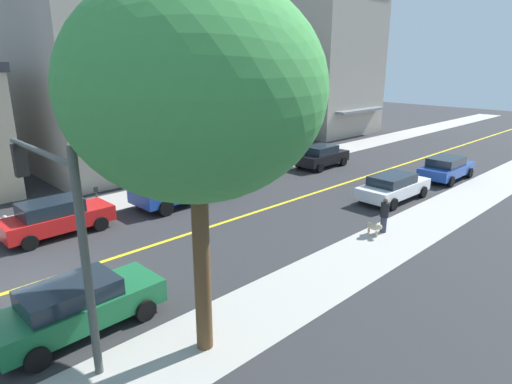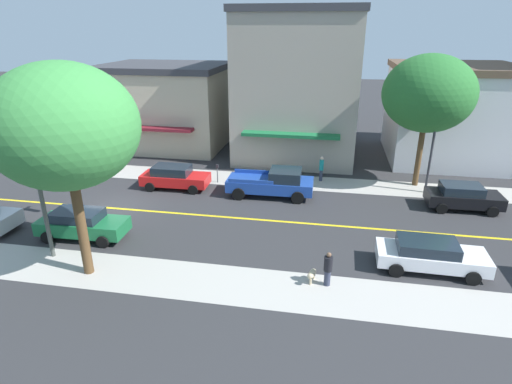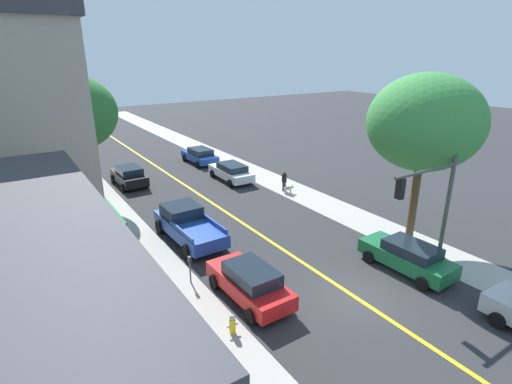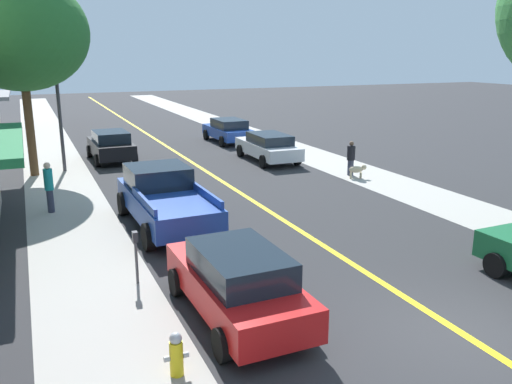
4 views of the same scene
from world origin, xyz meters
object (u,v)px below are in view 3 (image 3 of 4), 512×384
at_px(small_dog, 289,188).
at_px(parking_meter, 190,266).
at_px(red_sedan_left_curb, 250,282).
at_px(street_tree_left_near, 425,123).
at_px(blue_sedan_right_curb, 200,155).
at_px(street_lamp, 95,138).
at_px(pedestrian_black_shirt, 284,181).
at_px(pedestrian_teal_shirt, 113,219).
at_px(blue_pickup_truck, 188,224).
at_px(green_sedan_right_curb, 407,256).
at_px(street_tree_right_corner, 72,113).
at_px(traffic_light_mast, 432,199).
at_px(white_sedan_right_curb, 231,171).
at_px(fire_hydrant, 232,324).
at_px(black_sedan_left_curb, 129,176).

bearing_deg(small_dog, parking_meter, -133.30).
distance_m(red_sedan_left_curb, small_dog, 13.76).
bearing_deg(street_tree_left_near, blue_sedan_right_curb, 97.44).
bearing_deg(street_lamp, parking_meter, -87.45).
bearing_deg(street_lamp, blue_sedan_right_curb, 24.74).
relative_size(blue_sedan_right_curb, small_dog, 5.47).
height_order(pedestrian_black_shirt, pedestrian_teal_shirt, pedestrian_teal_shirt).
relative_size(blue_pickup_truck, small_dog, 6.72).
bearing_deg(small_dog, green_sedan_right_curb, -85.67).
distance_m(street_tree_right_corner, green_sedan_right_curb, 22.26).
relative_size(street_tree_left_near, traffic_light_mast, 1.64).
distance_m(traffic_light_mast, white_sedan_right_curb, 17.83).
height_order(parking_meter, pedestrian_teal_shirt, pedestrian_teal_shirt).
bearing_deg(white_sedan_right_curb, pedestrian_black_shirt, -154.23).
distance_m(green_sedan_right_curb, small_dog, 12.19).
bearing_deg(white_sedan_right_curb, fire_hydrant, 151.49).
height_order(street_tree_right_corner, fire_hydrant, street_tree_right_corner).
height_order(street_tree_right_corner, black_sedan_left_curb, street_tree_right_corner).
height_order(blue_pickup_truck, small_dog, blue_pickup_truck).
bearing_deg(parking_meter, street_lamp, 92.55).
distance_m(street_tree_left_near, blue_sedan_right_curb, 22.39).
bearing_deg(street_lamp, green_sedan_right_curb, -62.42).
distance_m(traffic_light_mast, green_sedan_right_curb, 3.04).
bearing_deg(street_tree_right_corner, pedestrian_teal_shirt, -86.77).
distance_m(street_lamp, black_sedan_left_curb, 4.59).
distance_m(parking_meter, street_lamp, 14.56).
xyz_separation_m(fire_hydrant, pedestrian_teal_shirt, (-1.46, 11.29, 0.56)).
bearing_deg(white_sedan_right_curb, red_sedan_left_curb, 154.07).
height_order(street_lamp, pedestrian_black_shirt, street_lamp).
bearing_deg(fire_hydrant, pedestrian_teal_shirt, 97.38).
relative_size(pedestrian_black_shirt, small_dog, 1.91).
bearing_deg(green_sedan_right_curb, fire_hydrant, 84.48).
relative_size(street_tree_right_corner, traffic_light_mast, 1.57).
bearing_deg(parking_meter, pedestrian_black_shirt, 34.93).
height_order(fire_hydrant, small_dog, fire_hydrant).
bearing_deg(blue_pickup_truck, black_sedan_left_curb, -1.19).
xyz_separation_m(parking_meter, pedestrian_black_shirt, (11.33, 7.91, -0.06)).
relative_size(street_tree_left_near, red_sedan_left_curb, 2.01).
distance_m(fire_hydrant, small_dog, 16.10).
height_order(green_sedan_right_curb, black_sedan_left_curb, black_sedan_left_curb).
xyz_separation_m(traffic_light_mast, street_lamp, (-10.53, 19.27, 0.62)).
distance_m(parking_meter, small_dog, 13.40).
bearing_deg(pedestrian_teal_shirt, pedestrian_black_shirt, 35.20).
xyz_separation_m(traffic_light_mast, small_dog, (1.36, 12.40, -3.33)).
distance_m(street_tree_right_corner, white_sedan_right_curb, 12.56).
bearing_deg(small_dog, black_sedan_left_curb, 152.01).
bearing_deg(blue_sedan_right_curb, street_tree_right_corner, 113.45).
distance_m(street_tree_left_near, street_tree_right_corner, 21.66).
bearing_deg(street_lamp, red_sedan_left_curb, -82.33).
bearing_deg(blue_pickup_truck, blue_sedan_right_curb, -28.76).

